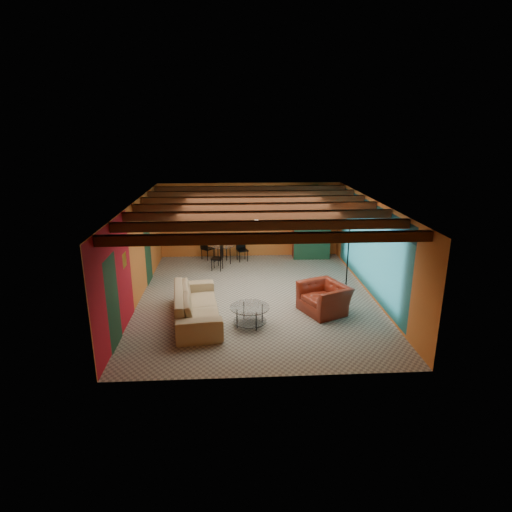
{
  "coord_description": "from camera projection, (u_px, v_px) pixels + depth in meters",
  "views": [
    {
      "loc": [
        -0.66,
        -11.09,
        4.63
      ],
      "look_at": [
        0.0,
        0.2,
        1.15
      ],
      "focal_mm": 29.73,
      "sensor_mm": 36.0,
      "label": 1
    }
  ],
  "objects": [
    {
      "name": "dining_table",
      "position": [
        222.0,
        251.0,
        14.8
      ],
      "size": [
        2.21,
        2.21,
        0.92
      ],
      "primitive_type": null,
      "rotation": [
        0.0,
        0.0,
        0.3
      ],
      "color": "white",
      "rests_on": "ground"
    },
    {
      "name": "vase",
      "position": [
        222.0,
        235.0,
        14.64
      ],
      "size": [
        0.2,
        0.2,
        0.18
      ],
      "primitive_type": "imported",
      "rotation": [
        0.0,
        0.0,
        0.16
      ],
      "color": "orange",
      "rests_on": "dining_table"
    },
    {
      "name": "painting",
      "position": [
        225.0,
        212.0,
        15.23
      ],
      "size": [
        1.05,
        0.03,
        0.65
      ],
      "primitive_type": "cube",
      "color": "black",
      "rests_on": "wall_back"
    },
    {
      "name": "room",
      "position": [
        256.0,
        214.0,
        11.39
      ],
      "size": [
        6.52,
        8.01,
        2.71
      ],
      "color": "gray",
      "rests_on": "ground"
    },
    {
      "name": "sofa",
      "position": [
        197.0,
        305.0,
        10.47
      ],
      "size": [
        1.38,
        2.82,
        0.79
      ],
      "primitive_type": "imported",
      "rotation": [
        0.0,
        0.0,
        1.69
      ],
      "color": "#9C8764",
      "rests_on": "ground"
    },
    {
      "name": "potted_plant",
      "position": [
        313.0,
        190.0,
        14.91
      ],
      "size": [
        0.44,
        0.39,
        0.48
      ],
      "primitive_type": "imported",
      "rotation": [
        0.0,
        0.0,
        -0.03
      ],
      "color": "#26661E",
      "rests_on": "armoire"
    },
    {
      "name": "armoire",
      "position": [
        311.0,
        227.0,
        15.31
      ],
      "size": [
        1.29,
        0.66,
        2.23
      ],
      "primitive_type": "cube",
      "rotation": [
        0.0,
        0.0,
        -0.03
      ],
      "color": "maroon",
      "rests_on": "ground"
    },
    {
      "name": "floor_lamp",
      "position": [
        348.0,
        260.0,
        11.71
      ],
      "size": [
        0.5,
        0.5,
        2.16
      ],
      "primitive_type": null,
      "rotation": [
        0.0,
        0.0,
        -0.15
      ],
      "color": "black",
      "rests_on": "ground"
    },
    {
      "name": "ceiling_fan",
      "position": [
        256.0,
        215.0,
        11.29
      ],
      "size": [
        1.5,
        1.5,
        0.44
      ],
      "primitive_type": null,
      "color": "#472614",
      "rests_on": "ceiling"
    },
    {
      "name": "coffee_table",
      "position": [
        250.0,
        316.0,
        10.22
      ],
      "size": [
        1.24,
        1.24,
        0.49
      ],
      "primitive_type": null,
      "rotation": [
        0.0,
        0.0,
        -0.38
      ],
      "color": "white",
      "rests_on": "ground"
    },
    {
      "name": "armchair",
      "position": [
        324.0,
        298.0,
        10.91
      ],
      "size": [
        1.41,
        1.48,
        0.76
      ],
      "primitive_type": "imported",
      "rotation": [
        0.0,
        0.0,
        -1.14
      ],
      "color": "maroon",
      "rests_on": "ground"
    }
  ]
}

